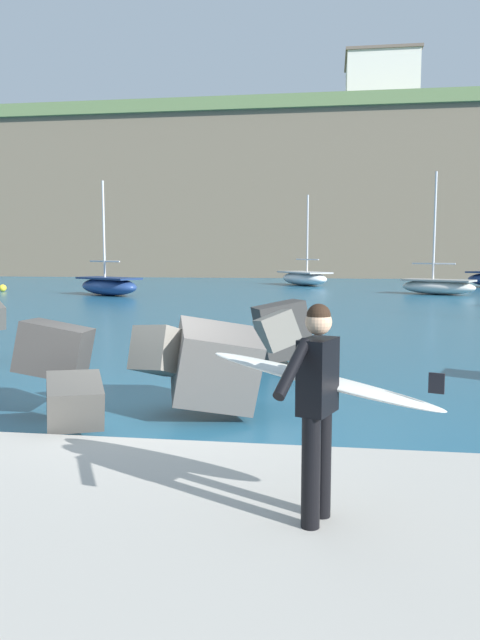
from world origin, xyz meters
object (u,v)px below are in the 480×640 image
(station_building_central, at_px, (381,89))
(boat_near_centre, at_px, (438,286))
(station_building_west, at_px, (219,127))
(boat_near_left, at_px, (109,285))
(surfer_with_board, at_px, (319,393))
(boat_mid_centre, at_px, (304,278))
(mooring_buoy_middle, at_px, (3,288))

(station_building_central, bearing_deg, boat_near_centre, -88.17)
(station_building_west, bearing_deg, boat_near_left, -86.43)
(surfer_with_board, xyz_separation_m, boat_mid_centre, (-1.82, 40.08, -0.72))
(surfer_with_board, distance_m, mooring_buoy_middle, 36.26)
(boat_near_centre, bearing_deg, station_building_west, 113.35)
(boat_near_centre, height_order, station_building_central, station_building_central)
(mooring_buoy_middle, height_order, station_building_west, station_building_west)
(boat_near_left, xyz_separation_m, mooring_buoy_middle, (-7.62, 2.27, -0.35))
(surfer_with_board, distance_m, boat_near_centre, 32.10)
(surfer_with_board, relative_size, mooring_buoy_middle, 4.73)
(boat_near_left, bearing_deg, boat_mid_centre, 49.18)
(surfer_with_board, relative_size, station_building_central, 0.25)
(boat_near_left, distance_m, station_building_central, 45.29)
(boat_near_centre, bearing_deg, surfer_with_board, -101.03)
(mooring_buoy_middle, distance_m, station_building_west, 55.04)
(boat_near_left, xyz_separation_m, station_building_central, (17.24, 37.18, 19.27))
(surfer_with_board, xyz_separation_m, station_building_west, (-15.53, 81.70, 18.32))
(boat_near_centre, relative_size, station_building_central, 0.83)
(surfer_with_board, bearing_deg, boat_near_left, 113.44)
(boat_near_left, bearing_deg, mooring_buoy_middle, 163.42)
(mooring_buoy_middle, bearing_deg, surfer_with_board, -56.89)
(boat_near_left, distance_m, boat_near_centre, 18.63)
(boat_mid_centre, bearing_deg, surfer_with_board, -87.40)
(surfer_with_board, relative_size, boat_mid_centre, 0.32)
(boat_near_centre, xyz_separation_m, boat_mid_centre, (-7.96, 8.58, 0.05))
(boat_near_left, bearing_deg, station_building_central, 65.12)
(station_building_west, bearing_deg, mooring_buoy_middle, -94.75)
(surfer_with_board, bearing_deg, station_building_west, 100.76)
(station_building_west, distance_m, station_building_central, 26.34)
(mooring_buoy_middle, bearing_deg, boat_mid_centre, 28.41)
(boat_mid_centre, distance_m, station_building_west, 47.77)
(boat_mid_centre, xyz_separation_m, mooring_buoy_middle, (-17.98, -9.72, -0.33))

